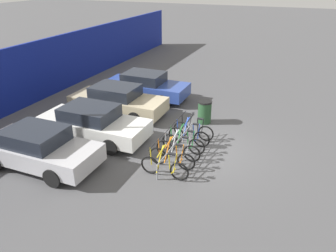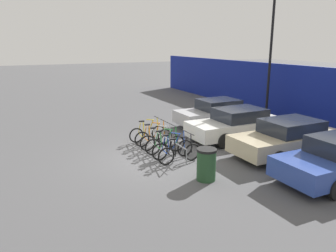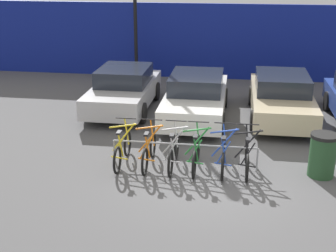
{
  "view_description": "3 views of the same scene",
  "coord_description": "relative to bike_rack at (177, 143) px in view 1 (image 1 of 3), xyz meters",
  "views": [
    {
      "loc": [
        -10.68,
        -3.09,
        6.19
      ],
      "look_at": [
        -0.73,
        1.04,
        1.11
      ],
      "focal_mm": 35.0,
      "sensor_mm": 36.0,
      "label": 1
    },
    {
      "loc": [
        10.58,
        -4.71,
        4.2
      ],
      "look_at": [
        -1.91,
        1.35,
        0.68
      ],
      "focal_mm": 35.0,
      "sensor_mm": 36.0,
      "label": 2
    },
    {
      "loc": [
        0.36,
        -9.7,
        4.83
      ],
      "look_at": [
        -1.21,
        0.89,
        0.92
      ],
      "focal_mm": 50.0,
      "sensor_mm": 36.0,
      "label": 3
    }
  ],
  "objects": [
    {
      "name": "ground_plane",
      "position": [
        0.78,
        -0.68,
        -0.48
      ],
      "size": [
        120.0,
        120.0,
        0.0
      ],
      "primitive_type": "plane",
      "color": "#4C4C4F"
    },
    {
      "name": "hoarding_wall",
      "position": [
        0.78,
        8.82,
        1.04
      ],
      "size": [
        36.0,
        0.16,
        3.05
      ],
      "primitive_type": "cube",
      "color": "navy",
      "rests_on": "ground"
    },
    {
      "name": "bike_rack",
      "position": [
        0.0,
        0.0,
        0.0
      ],
      "size": [
        3.54,
        0.04,
        0.57
      ],
      "color": "gray",
      "rests_on": "ground"
    },
    {
      "name": "bicycle_yellow",
      "position": [
        -1.5,
        -0.15,
        -0.11
      ],
      "size": [
        0.68,
        1.71,
        1.05
      ],
      "rotation": [
        0.0,
        0.0,
        -0.06
      ],
      "color": "black",
      "rests_on": "ground"
    },
    {
      "name": "bicycle_orange",
      "position": [
        -0.84,
        -0.15,
        -0.11
      ],
      "size": [
        0.68,
        1.71,
        1.05
      ],
      "rotation": [
        0.0,
        0.0,
        0.02
      ],
      "color": "black",
      "rests_on": "ground"
    },
    {
      "name": "bicycle_silver",
      "position": [
        -0.24,
        -0.15,
        -0.11
      ],
      "size": [
        0.68,
        1.71,
        1.05
      ],
      "rotation": [
        0.0,
        0.0,
        0.06
      ],
      "color": "black",
      "rests_on": "ground"
    },
    {
      "name": "bicycle_green",
      "position": [
        0.3,
        -0.15,
        -0.11
      ],
      "size": [
        0.68,
        1.71,
        1.05
      ],
      "rotation": [
        0.0,
        0.0,
        -0.04
      ],
      "color": "black",
      "rests_on": "ground"
    },
    {
      "name": "bicycle_blue",
      "position": [
        0.95,
        -0.15,
        -0.11
      ],
      "size": [
        0.68,
        1.71,
        1.05
      ],
      "rotation": [
        0.0,
        0.0,
        0.04
      ],
      "color": "black",
      "rests_on": "ground"
    },
    {
      "name": "bicycle_black",
      "position": [
        1.5,
        -0.15,
        -0.11
      ],
      "size": [
        0.68,
        1.71,
        1.05
      ],
      "rotation": [
        0.0,
        0.0,
        -0.03
      ],
      "color": "black",
      "rests_on": "ground"
    },
    {
      "name": "car_silver",
      "position": [
        -2.48,
        4.15,
        0.21
      ],
      "size": [
        1.91,
        4.23,
        1.4
      ],
      "color": "#B7B7BC",
      "rests_on": "ground"
    },
    {
      "name": "car_white",
      "position": [
        -0.05,
        3.61,
        0.21
      ],
      "size": [
        1.91,
        4.5,
        1.4
      ],
      "color": "silver",
      "rests_on": "ground"
    },
    {
      "name": "car_beige",
      "position": [
        2.58,
        3.99,
        0.21
      ],
      "size": [
        1.91,
        4.52,
        1.4
      ],
      "color": "#C1B28E",
      "rests_on": "ground"
    },
    {
      "name": "car_blue",
      "position": [
        5.06,
        3.73,
        0.21
      ],
      "size": [
        1.91,
        4.45,
        1.4
      ],
      "color": "#2D479E",
      "rests_on": "ground"
    },
    {
      "name": "trash_bin",
      "position": [
        3.21,
        -0.1,
        0.03
      ],
      "size": [
        0.63,
        0.63,
        1.03
      ],
      "color": "#234728",
      "rests_on": "ground"
    }
  ]
}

